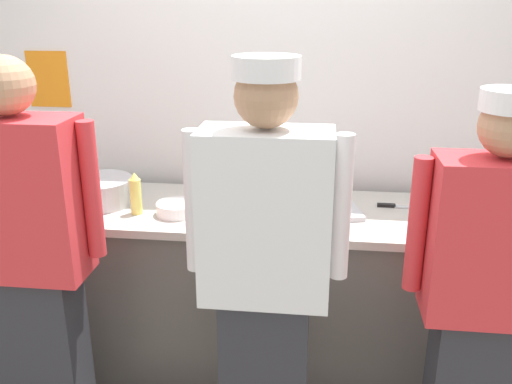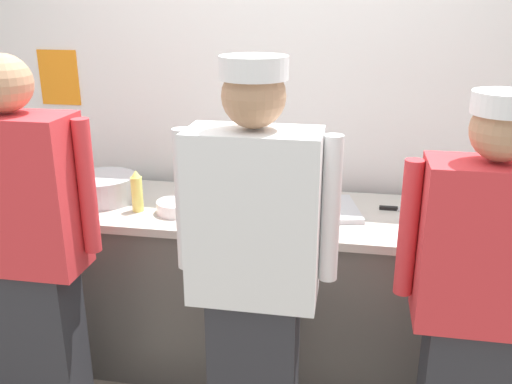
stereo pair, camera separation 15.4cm
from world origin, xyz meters
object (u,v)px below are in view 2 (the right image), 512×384
Objects in this scene: ramekin_red_sauce at (229,198)px; mixing_bowl_steel at (103,188)px; deli_cup at (434,220)px; chefs_knife at (403,209)px; chef_center at (254,272)px; ramekin_yellow_sauce at (204,194)px; chef_far_right at (477,300)px; chef_near_left at (28,250)px; sheet_tray at (303,210)px; plate_stack_rear at (177,207)px; squeeze_bottle_primary at (137,192)px; ramekin_green_sauce at (463,227)px.

mixing_bowl_steel is at bearing -172.86° from ramekin_red_sauce.
chefs_knife is (-0.12, 0.22, -0.04)m from deli_cup.
chef_center reaches higher than ramekin_yellow_sauce.
deli_cup is 0.33× the size of chefs_knife.
mixing_bowl_steel is at bearing -175.48° from chefs_knife.
chef_far_right reaches higher than ramekin_yellow_sauce.
chef_near_left is 1.27m from sheet_tray.
sheet_tray is at bearing 11.06° from plate_stack_rear.
ramekin_red_sauce is (0.70, 0.72, 0.02)m from chef_near_left.
chef_far_right is 19.65× the size of ramekin_yellow_sauce.
sheet_tray is at bearing -10.08° from ramekin_red_sauce.
squeeze_bottle_primary reaches higher than ramekin_green_sauce.
squeeze_bottle_primary reaches higher than ramekin_red_sauce.
ramekin_red_sauce is at bearing 40.31° from plate_stack_rear.
ramekin_red_sauce is (-0.39, 0.07, 0.01)m from sheet_tray.
plate_stack_rear is 0.62m from sheet_tray.
ramekin_yellow_sauce is at bearing 168.27° from deli_cup.
ramekin_red_sauce is 0.88× the size of ramekin_green_sauce.
chef_near_left is at bearing -154.25° from chefs_knife.
deli_cup reaches higher than ramekin_yellow_sauce.
chef_near_left is 16.68× the size of ramekin_green_sauce.
chef_center is 8.18× the size of squeeze_bottle_primary.
deli_cup is (1.42, 0.02, -0.06)m from squeeze_bottle_primary.
chefs_knife is (-0.21, 0.78, 0.04)m from chef_far_right.
sheet_tray is 5.95× the size of ramekin_red_sauce.
deli_cup is at bearing -3.48° from mixing_bowl_steel.
chef_far_right is 0.57m from deli_cup.
ramekin_green_sauce is at bearing -0.22° from plate_stack_rear.
ramekin_green_sauce reaches higher than ramekin_yellow_sauce.
mixing_bowl_steel reaches higher than deli_cup.
chef_far_right is 8.25× the size of plate_stack_rear.
plate_stack_rear is 0.37× the size of sheet_tray.
plate_stack_rear is at bearing -13.78° from mixing_bowl_steel.
sheet_tray is 0.62m from deli_cup.
chef_center is 1.17m from mixing_bowl_steel.
squeeze_bottle_primary is (0.28, 0.52, 0.10)m from chef_near_left.
ramekin_yellow_sauce is 1.17m from deli_cup.
ramekin_green_sauce is at bearing 16.11° from chef_near_left.
chef_center reaches higher than squeeze_bottle_primary.
chef_far_right reaches higher than ramekin_green_sauce.
chef_near_left is 0.98m from chef_center.
chef_far_right is 7.70× the size of squeeze_bottle_primary.
chef_center is at bearing -40.01° from squeeze_bottle_primary.
ramekin_green_sauce is at bearing -11.04° from ramekin_yellow_sauce.
ramekin_green_sauce reaches higher than ramekin_red_sauce.
chefs_knife is at bearing 118.36° from deli_cup.
chef_center is 0.83m from ramekin_red_sauce.
ramekin_yellow_sauce is at bearing 43.17° from squeeze_bottle_primary.
ramekin_yellow_sauce is (0.07, 0.24, -0.01)m from plate_stack_rear.
squeeze_bottle_primary is 1.55m from ramekin_green_sauce.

